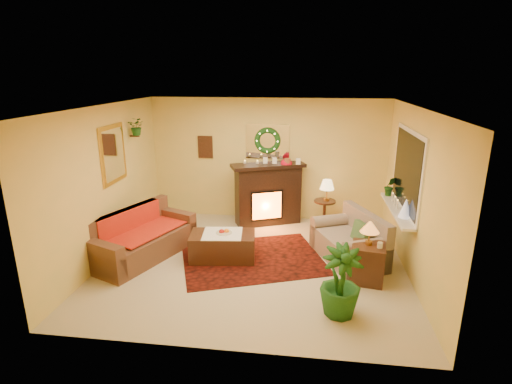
# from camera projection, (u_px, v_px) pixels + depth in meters

# --- Properties ---
(floor) EXTENTS (5.00, 5.00, 0.00)m
(floor) POSITION_uv_depth(u_px,v_px,m) (253.00, 263.00, 6.78)
(floor) COLOR beige
(floor) RESTS_ON ground
(ceiling) EXTENTS (5.00, 5.00, 0.00)m
(ceiling) POSITION_uv_depth(u_px,v_px,m) (253.00, 107.00, 6.03)
(ceiling) COLOR white
(ceiling) RESTS_ON ground
(wall_back) EXTENTS (5.00, 5.00, 0.00)m
(wall_back) POSITION_uv_depth(u_px,v_px,m) (267.00, 160.00, 8.54)
(wall_back) COLOR #EFD88C
(wall_back) RESTS_ON ground
(wall_front) EXTENTS (5.00, 5.00, 0.00)m
(wall_front) POSITION_uv_depth(u_px,v_px,m) (225.00, 248.00, 4.27)
(wall_front) COLOR #EFD88C
(wall_front) RESTS_ON ground
(wall_left) EXTENTS (4.50, 4.50, 0.00)m
(wall_left) POSITION_uv_depth(u_px,v_px,m) (106.00, 184.00, 6.71)
(wall_left) COLOR #EFD88C
(wall_left) RESTS_ON ground
(wall_right) EXTENTS (4.50, 4.50, 0.00)m
(wall_right) POSITION_uv_depth(u_px,v_px,m) (415.00, 195.00, 6.09)
(wall_right) COLOR #EFD88C
(wall_right) RESTS_ON ground
(area_rug) EXTENTS (2.80, 2.46, 0.01)m
(area_rug) POSITION_uv_depth(u_px,v_px,m) (252.00, 259.00, 6.91)
(area_rug) COLOR #52190D
(area_rug) RESTS_ON floor
(sofa) EXTENTS (1.51, 2.09, 0.82)m
(sofa) POSITION_uv_depth(u_px,v_px,m) (143.00, 234.00, 6.89)
(sofa) COLOR brown
(sofa) RESTS_ON floor
(red_throw) EXTENTS (0.85, 1.39, 0.02)m
(red_throw) POSITION_uv_depth(u_px,v_px,m) (144.00, 230.00, 6.99)
(red_throw) COLOR red
(red_throw) RESTS_ON sofa
(fireplace) EXTENTS (1.40, 0.91, 1.23)m
(fireplace) POSITION_uv_depth(u_px,v_px,m) (268.00, 198.00, 8.41)
(fireplace) COLOR black
(fireplace) RESTS_ON floor
(poinsettia) EXTENTS (0.23, 0.23, 0.23)m
(poinsettia) POSITION_uv_depth(u_px,v_px,m) (286.00, 164.00, 8.17)
(poinsettia) COLOR red
(poinsettia) RESTS_ON fireplace
(mantel_candle_a) EXTENTS (0.06, 0.06, 0.17)m
(mantel_candle_a) POSITION_uv_depth(u_px,v_px,m) (245.00, 165.00, 8.25)
(mantel_candle_a) COLOR silver
(mantel_candle_a) RESTS_ON fireplace
(mantel_candle_b) EXTENTS (0.06, 0.06, 0.18)m
(mantel_candle_b) POSITION_uv_depth(u_px,v_px,m) (257.00, 165.00, 8.22)
(mantel_candle_b) COLOR white
(mantel_candle_b) RESTS_ON fireplace
(mantel_mirror) EXTENTS (0.92, 0.02, 0.72)m
(mantel_mirror) POSITION_uv_depth(u_px,v_px,m) (268.00, 141.00, 8.40)
(mantel_mirror) COLOR white
(mantel_mirror) RESTS_ON wall_back
(wreath) EXTENTS (0.55, 0.11, 0.55)m
(wreath) POSITION_uv_depth(u_px,v_px,m) (267.00, 141.00, 8.36)
(wreath) COLOR #194719
(wreath) RESTS_ON wall_back
(wall_art) EXTENTS (0.32, 0.03, 0.48)m
(wall_art) POSITION_uv_depth(u_px,v_px,m) (205.00, 147.00, 8.62)
(wall_art) COLOR #381E11
(wall_art) RESTS_ON wall_back
(gold_mirror) EXTENTS (0.03, 0.84, 1.00)m
(gold_mirror) POSITION_uv_depth(u_px,v_px,m) (113.00, 154.00, 6.87)
(gold_mirror) COLOR gold
(gold_mirror) RESTS_ON wall_left
(hanging_plant) EXTENTS (0.33, 0.28, 0.36)m
(hanging_plant) POSITION_uv_depth(u_px,v_px,m) (138.00, 135.00, 7.50)
(hanging_plant) COLOR #194719
(hanging_plant) RESTS_ON wall_left
(loveseat) EXTENTS (1.32, 1.62, 0.81)m
(loveseat) POSITION_uv_depth(u_px,v_px,m) (349.00, 236.00, 6.80)
(loveseat) COLOR gray
(loveseat) RESTS_ON floor
(window_frame) EXTENTS (0.03, 1.86, 1.36)m
(window_frame) POSITION_uv_depth(u_px,v_px,m) (408.00, 171.00, 6.54)
(window_frame) COLOR white
(window_frame) RESTS_ON wall_right
(window_glass) EXTENTS (0.02, 1.70, 1.22)m
(window_glass) POSITION_uv_depth(u_px,v_px,m) (407.00, 171.00, 6.55)
(window_glass) COLOR black
(window_glass) RESTS_ON wall_right
(window_sill) EXTENTS (0.22, 1.86, 0.04)m
(window_sill) POSITION_uv_depth(u_px,v_px,m) (397.00, 210.00, 6.76)
(window_sill) COLOR white
(window_sill) RESTS_ON wall_right
(mini_tree) EXTENTS (0.21, 0.21, 0.31)m
(mini_tree) POSITION_uv_depth(u_px,v_px,m) (406.00, 208.00, 6.31)
(mini_tree) COLOR silver
(mini_tree) RESTS_ON window_sill
(sill_plant) EXTENTS (0.26, 0.21, 0.47)m
(sill_plant) POSITION_uv_depth(u_px,v_px,m) (390.00, 186.00, 7.39)
(sill_plant) COLOR #1E471F
(sill_plant) RESTS_ON window_sill
(side_table_round) EXTENTS (0.56, 0.56, 0.58)m
(side_table_round) POSITION_uv_depth(u_px,v_px,m) (324.00, 212.00, 8.26)
(side_table_round) COLOR black
(side_table_round) RESTS_ON floor
(lamp_cream) EXTENTS (0.29, 0.29, 0.45)m
(lamp_cream) POSITION_uv_depth(u_px,v_px,m) (327.00, 186.00, 8.09)
(lamp_cream) COLOR #FFD88B
(lamp_cream) RESTS_ON side_table_round
(end_table_square) EXTENTS (0.55, 0.55, 0.60)m
(end_table_square) POSITION_uv_depth(u_px,v_px,m) (367.00, 265.00, 6.12)
(end_table_square) COLOR #452412
(end_table_square) RESTS_ON floor
(lamp_tiffany) EXTENTS (0.29, 0.29, 0.42)m
(lamp_tiffany) POSITION_uv_depth(u_px,v_px,m) (369.00, 236.00, 6.01)
(lamp_tiffany) COLOR #FB9E2C
(lamp_tiffany) RESTS_ON end_table_square
(coffee_table) EXTENTS (1.16, 0.73, 0.46)m
(coffee_table) POSITION_uv_depth(u_px,v_px,m) (223.00, 247.00, 6.87)
(coffee_table) COLOR black
(coffee_table) RESTS_ON floor
(fruit_bowl) EXTENTS (0.28, 0.28, 0.06)m
(fruit_bowl) POSITION_uv_depth(u_px,v_px,m) (224.00, 234.00, 6.82)
(fruit_bowl) COLOR beige
(fruit_bowl) RESTS_ON coffee_table
(floor_palm) EXTENTS (1.99, 1.99, 2.90)m
(floor_palm) POSITION_uv_depth(u_px,v_px,m) (341.00, 284.00, 5.21)
(floor_palm) COLOR black
(floor_palm) RESTS_ON floor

